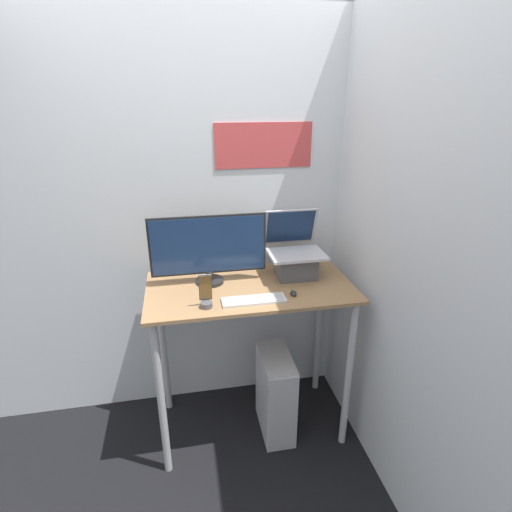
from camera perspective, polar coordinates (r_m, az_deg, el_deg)
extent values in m
plane|color=black|center=(2.67, 0.61, -27.25)|extent=(12.00, 12.00, 0.00)
cube|color=silver|center=(2.54, -2.45, 5.43)|extent=(6.00, 0.05, 2.60)
cube|color=#BF3F3F|center=(2.45, 1.12, 15.52)|extent=(0.59, 0.01, 0.26)
cube|color=silver|center=(2.12, 18.80, 0.87)|extent=(0.05, 6.00, 2.60)
cube|color=#936D47|center=(2.29, -0.84, -4.48)|extent=(1.17, 0.62, 0.02)
cylinder|color=#B7B7BC|center=(2.34, -13.37, -19.53)|extent=(0.04, 0.04, 0.99)
cylinder|color=#B7B7BC|center=(2.49, 13.05, -16.42)|extent=(0.04, 0.04, 0.99)
cylinder|color=#B7B7BC|center=(2.74, -13.09, -12.48)|extent=(0.04, 0.04, 0.99)
cylinder|color=#B7B7BC|center=(2.88, 8.98, -10.35)|extent=(0.04, 0.04, 0.99)
cube|color=#4C4C51|center=(2.38, 5.75, -1.47)|extent=(0.23, 0.17, 0.14)
cube|color=#B7B7BC|center=(2.35, 5.82, 0.25)|extent=(0.32, 0.24, 0.02)
cube|color=#B7B7BC|center=(2.45, 4.92, 4.20)|extent=(0.32, 0.08, 0.23)
cube|color=navy|center=(2.44, 4.96, 4.19)|extent=(0.29, 0.06, 0.21)
cylinder|color=black|center=(2.33, -6.59, -3.56)|extent=(0.16, 0.16, 0.02)
cylinder|color=black|center=(2.32, -6.62, -2.76)|extent=(0.04, 0.04, 0.05)
cube|color=black|center=(2.25, -6.84, 1.58)|extent=(0.66, 0.01, 0.34)
cube|color=navy|center=(2.24, -6.82, 1.51)|extent=(0.63, 0.01, 0.32)
cube|color=silver|center=(2.11, -0.30, -6.32)|extent=(0.34, 0.10, 0.01)
cube|color=#A8A8AD|center=(2.11, -0.30, -6.12)|extent=(0.31, 0.09, 0.00)
ellipsoid|color=#262626|center=(2.18, 5.37, -5.31)|extent=(0.03, 0.05, 0.02)
cylinder|color=#4C4C51|center=(2.07, -7.10, -6.94)|extent=(0.06, 0.06, 0.03)
cube|color=#4C515B|center=(2.04, -7.25, -4.46)|extent=(0.07, 0.04, 0.16)
cube|color=olive|center=(2.04, -7.24, -4.50)|extent=(0.06, 0.03, 0.14)
cube|color=silver|center=(2.66, 2.81, -19.04)|extent=(0.18, 0.37, 0.56)
cube|color=#ADADB2|center=(2.53, 3.89, -21.77)|extent=(0.17, 0.01, 0.53)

